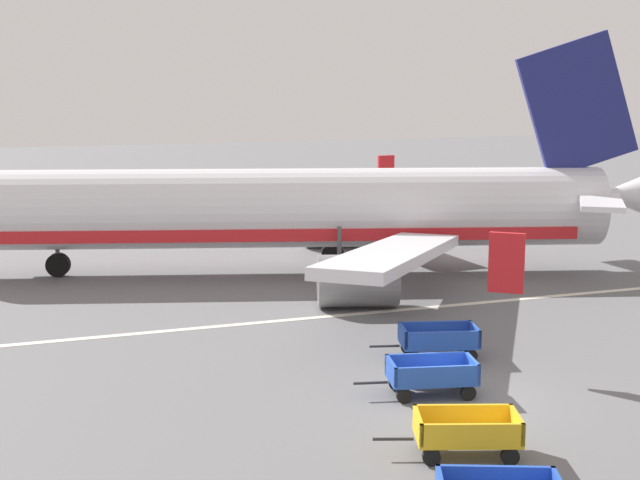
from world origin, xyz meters
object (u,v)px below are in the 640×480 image
object	(u,v)px
baggage_cart_second_in_row	(467,432)
baggage_cart_third_in_row	(431,375)
airplane	(305,210)
baggage_cart_fourth_in_row	(438,340)

from	to	relation	value
baggage_cart_second_in_row	baggage_cart_third_in_row	size ratio (longest dim) A/B	0.99
airplane	baggage_cart_third_in_row	distance (m)	17.61
airplane	baggage_cart_second_in_row	world-z (taller)	airplane
baggage_cart_fourth_in_row	baggage_cart_second_in_row	bearing A→B (deg)	-111.84
baggage_cart_fourth_in_row	baggage_cart_third_in_row	bearing A→B (deg)	-119.85
baggage_cart_third_in_row	baggage_cart_fourth_in_row	bearing A→B (deg)	60.15
airplane	baggage_cart_fourth_in_row	world-z (taller)	airplane
baggage_cart_second_in_row	baggage_cart_third_in_row	world-z (taller)	same
baggage_cart_third_in_row	baggage_cart_second_in_row	bearing A→B (deg)	-105.11
baggage_cart_third_in_row	baggage_cart_fourth_in_row	size ratio (longest dim) A/B	1.00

